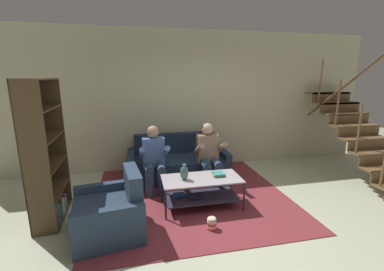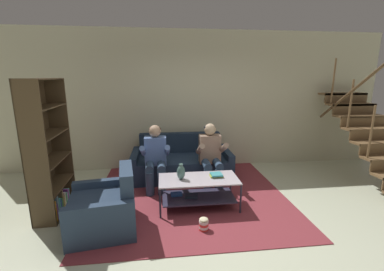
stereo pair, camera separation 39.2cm
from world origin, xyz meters
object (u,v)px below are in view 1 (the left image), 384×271
vase (184,172)px  armchair (111,213)px  bookshelf (44,168)px  person_seated_left (154,156)px  person_seated_right (209,153)px  popcorn_tub (212,223)px  coffee_table (201,188)px  couch (177,163)px  book_stack (218,174)px

vase → armchair: bearing=-157.3°
bookshelf → vase: bearing=-3.7°
bookshelf → armchair: 1.15m
person_seated_left → person_seated_right: bearing=0.0°
person_seated_right → armchair: bearing=-143.8°
vase → popcorn_tub: vase is taller
coffee_table → bookshelf: bookshelf is taller
person_seated_left → popcorn_tub: person_seated_left is taller
person_seated_right → vase: person_seated_right is taller
popcorn_tub → vase: bearing=111.2°
person_seated_right → armchair: size_ratio=1.18×
person_seated_left → bookshelf: bookshelf is taller
person_seated_right → couch: bearing=131.8°
coffee_table → book_stack: bearing=8.2°
vase → book_stack: 0.55m
couch → person_seated_left: size_ratio=1.70×
popcorn_tub → armchair: bearing=171.0°
bookshelf → person_seated_left: bearing=22.6°
person_seated_left → bookshelf: bearing=-157.4°
coffee_table → book_stack: 0.35m
couch → popcorn_tub: 1.95m
book_stack → popcorn_tub: size_ratio=1.11×
person_seated_right → popcorn_tub: size_ratio=6.42×
book_stack → armchair: bearing=-163.3°
armchair → person_seated_left: bearing=61.7°
popcorn_tub → person_seated_left: bearing=114.5°
person_seated_left → book_stack: person_seated_left is taller
person_seated_left → book_stack: 1.18m
bookshelf → person_seated_right: bearing=14.2°
bookshelf → armchair: (0.88, -0.55, -0.48)m
bookshelf → popcorn_tub: size_ratio=10.92×
vase → armchair: size_ratio=0.25×
couch → person_seated_right: size_ratio=1.68×
person_seated_left → vase: size_ratio=4.74×
vase → book_stack: (0.55, 0.04, -0.09)m
bookshelf → armchair: size_ratio=2.00×
book_stack → bookshelf: size_ratio=0.10×
couch → coffee_table: couch is taller
couch → person_seated_left: 0.81m
person_seated_right → popcorn_tub: 1.52m
armchair → coffee_table: bearing=18.6°
person_seated_right → vase: (-0.60, -0.76, -0.04)m
couch → vase: couch is taller
couch → armchair: armchair is taller
person_seated_left → bookshelf: size_ratio=0.58×
book_stack → coffee_table: bearing=-171.8°
coffee_table → person_seated_left: bearing=130.3°
armchair → popcorn_tub: (1.27, -0.20, -0.19)m
bookshelf → coffee_table: bearing=-3.3°
popcorn_tub → coffee_table: bearing=89.2°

